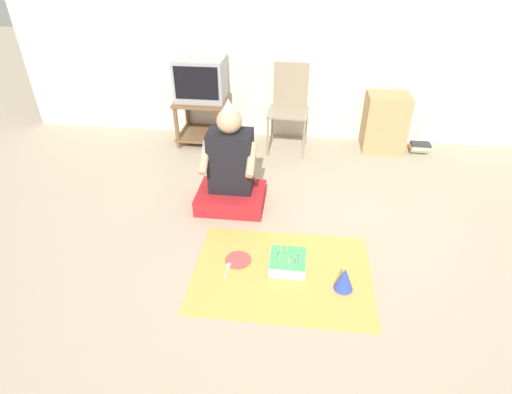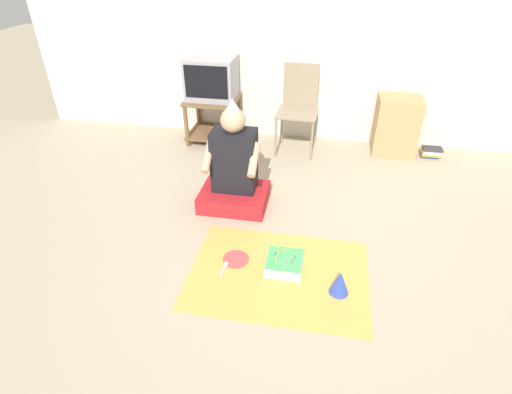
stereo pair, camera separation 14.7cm
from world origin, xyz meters
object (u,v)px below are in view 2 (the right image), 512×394
object	(u,v)px
cardboard_box_stack	(396,126)
birthday_cake	(284,263)
folding_chair	(299,103)
book_pile	(431,152)
paper_plate	(236,259)
person_seated	(234,171)
party_hat_blue	(340,282)
tv	(212,78)

from	to	relation	value
cardboard_box_stack	birthday_cake	size ratio (longest dim) A/B	2.39
folding_chair	book_pile	bearing A→B (deg)	1.34
folding_chair	paper_plate	distance (m)	1.97
book_pile	person_seated	bearing A→B (deg)	-146.30
book_pile	party_hat_blue	size ratio (longest dim) A/B	1.22
paper_plate	person_seated	bearing A→B (deg)	103.15
cardboard_box_stack	paper_plate	size ratio (longest dim) A/B	3.27
cardboard_box_stack	person_seated	size ratio (longest dim) A/B	0.65
folding_chair	cardboard_box_stack	world-z (taller)	folding_chair
person_seated	birthday_cake	size ratio (longest dim) A/B	3.70
book_pile	birthday_cake	distance (m)	2.34
cardboard_box_stack	party_hat_blue	world-z (taller)	cardboard_box_stack
cardboard_box_stack	paper_plate	world-z (taller)	cardboard_box_stack
tv	birthday_cake	bearing A→B (deg)	-62.38
tv	birthday_cake	world-z (taller)	tv
tv	person_seated	distance (m)	1.38
party_hat_blue	person_seated	bearing A→B (deg)	134.62
folding_chair	person_seated	world-z (taller)	person_seated
folding_chair	book_pile	world-z (taller)	folding_chair
person_seated	party_hat_blue	xyz separation A→B (m)	(0.89, -0.90, -0.22)
person_seated	party_hat_blue	bearing A→B (deg)	-45.38
party_hat_blue	paper_plate	distance (m)	0.74
folding_chair	party_hat_blue	bearing A→B (deg)	-77.14
cardboard_box_stack	book_pile	bearing A→B (deg)	-5.60
cardboard_box_stack	book_pile	xyz separation A→B (m)	(0.39, -0.04, -0.24)
folding_chair	book_pile	distance (m)	1.46
folding_chair	cardboard_box_stack	bearing A→B (deg)	4.04
person_seated	birthday_cake	world-z (taller)	person_seated
person_seated	birthday_cake	distance (m)	0.94
book_pile	party_hat_blue	xyz separation A→B (m)	(-0.92, -2.10, 0.04)
birthday_cake	paper_plate	distance (m)	0.35
cardboard_box_stack	birthday_cake	xyz separation A→B (m)	(-0.90, -1.98, -0.24)
tv	paper_plate	bearing A→B (deg)	-70.71
party_hat_blue	paper_plate	size ratio (longest dim) A/B	0.92
folding_chair	cardboard_box_stack	size ratio (longest dim) A/B	1.47
folding_chair	paper_plate	xyz separation A→B (m)	(-0.25, -1.89, -0.49)
folding_chair	book_pile	xyz separation A→B (m)	(1.39, 0.03, -0.45)
tv	paper_plate	distance (m)	2.16
folding_chair	birthday_cake	world-z (taller)	folding_chair
cardboard_box_stack	paper_plate	distance (m)	2.34
tv	person_seated	xyz separation A→B (m)	(0.51, -1.22, -0.38)
tv	birthday_cake	xyz separation A→B (m)	(1.03, -1.96, -0.64)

